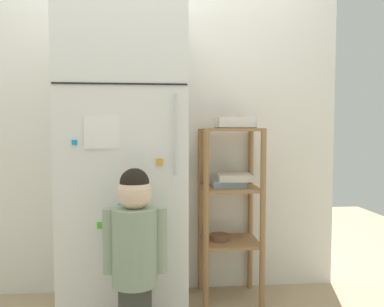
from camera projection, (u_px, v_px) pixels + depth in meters
The scene contains 5 objects.
kitchen_wall_back at pixel (148, 123), 2.54m from camera, with size 2.64×0.03×2.34m, color silver.
refrigerator at pixel (127, 163), 2.20m from camera, with size 0.69×0.66×1.84m.
child_standing at pixel (135, 245), 1.75m from camera, with size 0.30×0.22×0.93m.
pantry_shelf_unit at pixel (230, 197), 2.41m from camera, with size 0.39×0.35×1.13m.
fruit_bin at pixel (236, 123), 2.38m from camera, with size 0.24×0.18×0.08m.
Camera 1 is at (0.09, -2.20, 1.10)m, focal length 34.46 mm.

